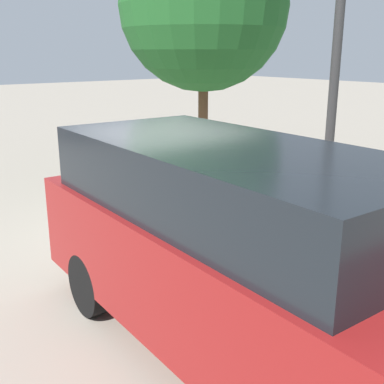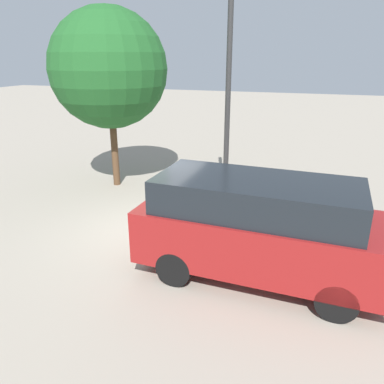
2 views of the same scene
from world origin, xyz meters
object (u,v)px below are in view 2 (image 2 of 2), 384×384
Objects in this scene: parking_meter_near at (168,192)px; lamp_post at (227,141)px; parked_van at (259,226)px; street_tree at (109,69)px.

lamp_post is at bearing 67.66° from parking_meter_near.
lamp_post is 3.99m from parked_van.
street_tree is (-4.08, 0.69, 1.90)m from lamp_post.
parking_meter_near is 4.91m from street_tree.
parking_meter_near is 0.21× the size of lamp_post.
parked_van is 0.85× the size of street_tree.
parking_meter_near is 0.26× the size of parked_van.
street_tree is (-3.02, 2.55, 2.92)m from parking_meter_near.
parked_van is at bearing -25.73° from parking_meter_near.
parked_van is at bearing -66.23° from lamp_post.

